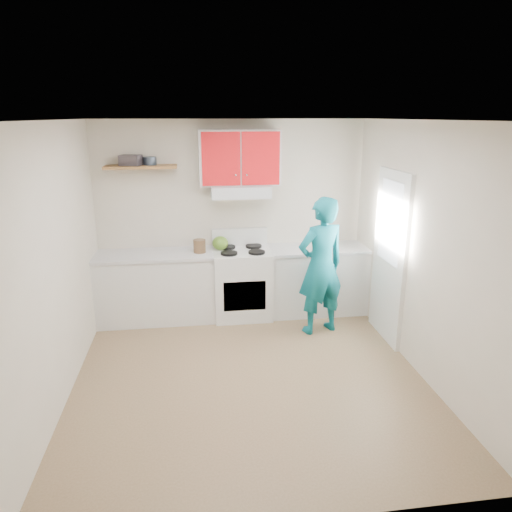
{
  "coord_description": "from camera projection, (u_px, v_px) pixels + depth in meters",
  "views": [
    {
      "loc": [
        -0.53,
        -4.35,
        2.64
      ],
      "look_at": [
        0.15,
        0.55,
        1.15
      ],
      "focal_mm": 32.83,
      "sensor_mm": 36.0,
      "label": 1
    }
  ],
  "objects": [
    {
      "name": "door_glass",
      "position": [
        390.0,
        222.0,
        5.43
      ],
      "size": [
        0.01,
        0.55,
        0.95
      ],
      "primitive_type": "cube",
      "color": "white",
      "rests_on": "door"
    },
    {
      "name": "upper_cabinets",
      "position": [
        240.0,
        158.0,
        6.01
      ],
      "size": [
        1.02,
        0.33,
        0.7
      ],
      "primitive_type": "cube",
      "color": "red",
      "rests_on": "back_wall"
    },
    {
      "name": "kettle",
      "position": [
        220.0,
        243.0,
        6.22
      ],
      "size": [
        0.28,
        0.28,
        0.18
      ],
      "primitive_type": "ellipsoid",
      "rotation": [
        0.0,
        0.0,
        -0.39
      ],
      "color": "#4B711F",
      "rests_on": "stove"
    },
    {
      "name": "front_wall",
      "position": [
        287.0,
        350.0,
        2.78
      ],
      "size": [
        3.6,
        0.04,
        2.6
      ],
      "primitive_type": "cube",
      "color": "beige",
      "rests_on": "floor"
    },
    {
      "name": "stove",
      "position": [
        242.0,
        283.0,
        6.33
      ],
      "size": [
        0.76,
        0.65,
        0.92
      ],
      "primitive_type": "cube",
      "color": "white",
      "rests_on": "floor"
    },
    {
      "name": "range_hood",
      "position": [
        240.0,
        191.0,
        6.08
      ],
      "size": [
        0.76,
        0.44,
        0.15
      ],
      "primitive_type": "cube",
      "color": "silver",
      "rests_on": "back_wall"
    },
    {
      "name": "left_wall",
      "position": [
        57.0,
        266.0,
        4.35
      ],
      "size": [
        0.04,
        3.8,
        2.6
      ],
      "primitive_type": "cube",
      "color": "beige",
      "rests_on": "floor"
    },
    {
      "name": "counter_right",
      "position": [
        316.0,
        280.0,
        6.49
      ],
      "size": [
        1.32,
        0.6,
        0.9
      ],
      "primitive_type": "cube",
      "color": "silver",
      "rests_on": "floor"
    },
    {
      "name": "right_wall",
      "position": [
        422.0,
        251.0,
        4.82
      ],
      "size": [
        0.04,
        3.8,
        2.6
      ],
      "primitive_type": "cube",
      "color": "beige",
      "rests_on": "floor"
    },
    {
      "name": "back_wall",
      "position": [
        232.0,
        218.0,
        6.39
      ],
      "size": [
        3.6,
        0.04,
        2.6
      ],
      "primitive_type": "cube",
      "color": "beige",
      "rests_on": "floor"
    },
    {
      "name": "cutting_board",
      "position": [
        291.0,
        249.0,
        6.3
      ],
      "size": [
        0.33,
        0.28,
        0.02
      ],
      "primitive_type": "cube",
      "rotation": [
        0.0,
        0.0,
        0.3
      ],
      "color": "olive",
      "rests_on": "counter_right"
    },
    {
      "name": "floor",
      "position": [
        249.0,
        375.0,
        4.96
      ],
      "size": [
        3.8,
        3.8,
        0.0
      ],
      "primitive_type": "plane",
      "color": "brown",
      "rests_on": "ground"
    },
    {
      "name": "tin",
      "position": [
        150.0,
        161.0,
        5.91
      ],
      "size": [
        0.21,
        0.21,
        0.1
      ],
      "primitive_type": "cylinder",
      "rotation": [
        0.0,
        0.0,
        -0.35
      ],
      "color": "#333D4C",
      "rests_on": "shelf"
    },
    {
      "name": "door",
      "position": [
        389.0,
        257.0,
        5.56
      ],
      "size": [
        0.05,
        0.85,
        2.05
      ],
      "primitive_type": "cube",
      "color": "white",
      "rests_on": "floor"
    },
    {
      "name": "crock",
      "position": [
        200.0,
        247.0,
        6.09
      ],
      "size": [
        0.19,
        0.19,
        0.19
      ],
      "primitive_type": "cylinder",
      "rotation": [
        0.0,
        0.0,
        0.18
      ],
      "color": "#4E3722",
      "rests_on": "counter_left"
    },
    {
      "name": "person",
      "position": [
        321.0,
        266.0,
        5.74
      ],
      "size": [
        0.72,
        0.58,
        1.73
      ],
      "primitive_type": "imported",
      "rotation": [
        0.0,
        0.0,
        3.44
      ],
      "color": "#0D6C7A",
      "rests_on": "floor"
    },
    {
      "name": "silicone_mat",
      "position": [
        339.0,
        248.0,
        6.38
      ],
      "size": [
        0.32,
        0.27,
        0.01
      ],
      "primitive_type": "cube",
      "rotation": [
        0.0,
        0.0,
        -0.06
      ],
      "color": "red",
      "rests_on": "counter_right"
    },
    {
      "name": "ceiling",
      "position": [
        248.0,
        120.0,
        4.21
      ],
      "size": [
        3.6,
        3.8,
        0.04
      ],
      "primitive_type": "cube",
      "color": "white",
      "rests_on": "floor"
    },
    {
      "name": "shelf",
      "position": [
        141.0,
        167.0,
        5.88
      ],
      "size": [
        0.9,
        0.3,
        0.04
      ],
      "primitive_type": "cube",
      "color": "brown",
      "rests_on": "back_wall"
    },
    {
      "name": "books",
      "position": [
        131.0,
        160.0,
        5.85
      ],
      "size": [
        0.29,
        0.25,
        0.13
      ],
      "primitive_type": "cube",
      "rotation": [
        0.0,
        0.0,
        -0.31
      ],
      "color": "#3C353A",
      "rests_on": "shelf"
    },
    {
      "name": "counter_left",
      "position": [
        157.0,
        287.0,
        6.21
      ],
      "size": [
        1.52,
        0.6,
        0.9
      ],
      "primitive_type": "cube",
      "color": "silver",
      "rests_on": "floor"
    }
  ]
}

